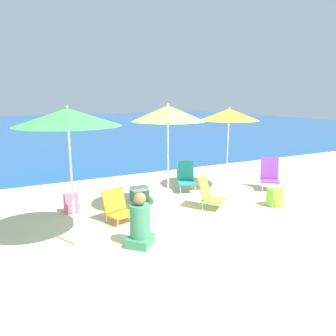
# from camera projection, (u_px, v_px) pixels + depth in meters

# --- Properties ---
(ground_plane) EXTENTS (60.00, 60.00, 0.00)m
(ground_plane) POSITION_uv_depth(u_px,v_px,m) (202.00, 224.00, 6.56)
(ground_plane) COLOR beige
(sea_water) EXTENTS (60.00, 40.00, 0.01)m
(sea_water) POSITION_uv_depth(u_px,v_px,m) (42.00, 127.00, 27.92)
(sea_water) COLOR #1E5699
(sea_water) RESTS_ON ground
(beach_umbrella_yellow) EXTENTS (1.57, 1.57, 2.24)m
(beach_umbrella_yellow) POSITION_uv_depth(u_px,v_px,m) (229.00, 115.00, 8.51)
(beach_umbrella_yellow) COLOR white
(beach_umbrella_yellow) RESTS_ON ground
(beach_umbrella_lime) EXTENTS (1.53, 1.53, 2.37)m
(beach_umbrella_lime) POSITION_uv_depth(u_px,v_px,m) (168.00, 114.00, 6.71)
(beach_umbrella_lime) COLOR white
(beach_umbrella_lime) RESTS_ON ground
(beach_umbrella_green) EXTENTS (1.70, 1.70, 2.36)m
(beach_umbrella_green) POSITION_uv_depth(u_px,v_px,m) (68.00, 117.00, 5.18)
(beach_umbrella_green) COLOR white
(beach_umbrella_green) RESTS_ON ground
(beach_chair_teal) EXTENTS (0.63, 0.68, 0.80)m
(beach_chair_teal) POSITION_uv_depth(u_px,v_px,m) (186.00, 176.00, 8.83)
(beach_chair_teal) COLOR silver
(beach_chair_teal) RESTS_ON ground
(beach_chair_orange) EXTENTS (0.65, 0.65, 0.65)m
(beach_chair_orange) POSITION_uv_depth(u_px,v_px,m) (117.00, 207.00, 6.69)
(beach_chair_orange) COLOR silver
(beach_chair_orange) RESTS_ON ground
(beach_chair_lime) EXTENTS (0.72, 0.74, 0.74)m
(beach_chair_lime) POSITION_uv_depth(u_px,v_px,m) (209.00, 193.00, 7.43)
(beach_chair_lime) COLOR silver
(beach_chair_lime) RESTS_ON ground
(beach_chair_purple) EXTENTS (0.69, 0.70, 0.89)m
(beach_chair_purple) POSITION_uv_depth(u_px,v_px,m) (270.00, 174.00, 8.96)
(beach_chair_purple) COLOR silver
(beach_chair_purple) RESTS_ON ground
(person_seated_near) EXTENTS (0.59, 0.59, 0.94)m
(person_seated_near) POSITION_uv_depth(u_px,v_px,m) (140.00, 224.00, 5.56)
(person_seated_near) COLOR #3F8C66
(person_seated_near) RESTS_ON ground
(backpack_pink) EXTENTS (0.29, 0.23, 0.44)m
(backpack_pink) POSITION_uv_depth(u_px,v_px,m) (71.00, 203.00, 7.18)
(backpack_pink) COLOR pink
(backpack_pink) RESTS_ON ground
(backpack_lime) EXTENTS (0.32, 0.26, 0.42)m
(backpack_lime) POSITION_uv_depth(u_px,v_px,m) (275.00, 197.00, 7.62)
(backpack_lime) COLOR #8ECC3D
(backpack_lime) RESTS_ON ground
(cooler_box) EXTENTS (0.41, 0.32, 0.35)m
(cooler_box) POSITION_uv_depth(u_px,v_px,m) (139.00, 194.00, 8.00)
(cooler_box) COLOR #338C59
(cooler_box) RESTS_ON ground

